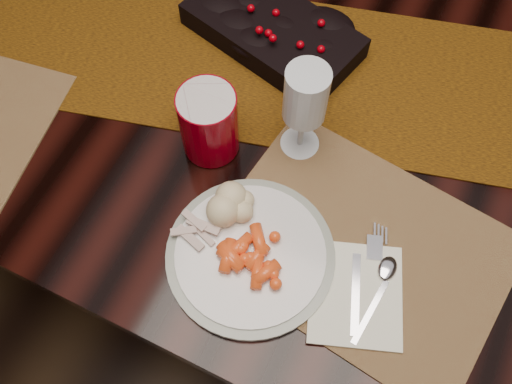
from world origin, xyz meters
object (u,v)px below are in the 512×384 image
at_px(dining_table, 316,194).
at_px(turkey_shreds, 192,230).
at_px(baby_carrots, 245,251).
at_px(mashed_potatoes, 239,202).
at_px(dinner_plate, 250,255).
at_px(red_cup, 209,123).
at_px(placemat_main, 361,249).
at_px(napkin, 356,294).
at_px(centerpiece, 273,28).
at_px(wine_glass, 304,112).

distance_m(dining_table, turkey_shreds, 0.53).
height_order(baby_carrots, mashed_potatoes, mashed_potatoes).
relative_size(dinner_plate, red_cup, 2.01).
distance_m(placemat_main, baby_carrots, 0.18).
bearing_deg(placemat_main, red_cup, 175.22).
bearing_deg(mashed_potatoes, napkin, -12.02).
bearing_deg(dining_table, baby_carrots, -92.82).
bearing_deg(baby_carrots, turkey_shreds, -177.80).
bearing_deg(turkey_shreds, dinner_plate, 4.36).
bearing_deg(baby_carrots, centerpiece, 109.42).
bearing_deg(mashed_potatoes, dinner_plate, -51.19).
relative_size(centerpiece, turkey_shreds, 4.31).
height_order(mashed_potatoes, red_cup, red_cup).
bearing_deg(turkey_shreds, mashed_potatoes, 54.91).
bearing_deg(dinner_plate, dining_table, 88.31).
bearing_deg(dining_table, mashed_potatoes, -101.97).
height_order(mashed_potatoes, turkey_shreds, mashed_potatoes).
relative_size(dining_table, red_cup, 14.19).
xyz_separation_m(dining_table, placemat_main, (0.14, -0.24, 0.38)).
xyz_separation_m(dining_table, baby_carrots, (-0.02, -0.33, 0.40)).
distance_m(placemat_main, red_cup, 0.30).
relative_size(dinner_plate, turkey_shreds, 3.53).
xyz_separation_m(dinner_plate, red_cup, (-0.14, 0.15, 0.06)).
distance_m(dining_table, wine_glass, 0.48).
height_order(centerpiece, napkin, centerpiece).
distance_m(baby_carrots, turkey_shreds, 0.09).
height_order(dining_table, dinner_plate, dinner_plate).
bearing_deg(mashed_potatoes, red_cup, 136.88).
bearing_deg(centerpiece, mashed_potatoes, -73.42).
height_order(centerpiece, red_cup, red_cup).
height_order(dinner_plate, red_cup, red_cup).
height_order(centerpiece, turkey_shreds, centerpiece).
xyz_separation_m(centerpiece, red_cup, (0.00, -0.25, 0.03)).
height_order(turkey_shreds, red_cup, red_cup).
xyz_separation_m(turkey_shreds, red_cup, (-0.05, 0.16, 0.04)).
xyz_separation_m(centerpiece, baby_carrots, (0.14, -0.40, -0.01)).
bearing_deg(mashed_potatoes, centerpiece, 106.58).
distance_m(dining_table, baby_carrots, 0.52).
relative_size(centerpiece, placemat_main, 0.73).
bearing_deg(placemat_main, turkey_shreds, -151.25).
height_order(dining_table, centerpiece, centerpiece).
relative_size(centerpiece, napkin, 1.99).
bearing_deg(mashed_potatoes, baby_carrots, -56.99).
xyz_separation_m(turkey_shreds, napkin, (0.26, 0.02, -0.02)).
relative_size(baby_carrots, red_cup, 0.83).
height_order(centerpiece, baby_carrots, centerpiece).
height_order(dinner_plate, mashed_potatoes, mashed_potatoes).
bearing_deg(placemat_main, baby_carrots, -142.20).
xyz_separation_m(placemat_main, mashed_potatoes, (-0.19, -0.03, 0.04)).
bearing_deg(mashed_potatoes, placemat_main, 7.74).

